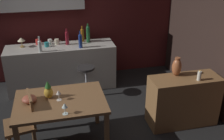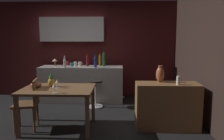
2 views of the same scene
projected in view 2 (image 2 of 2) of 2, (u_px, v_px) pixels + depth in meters
name	position (u px, v px, depth m)	size (l,w,h in m)	color
ground_plane	(68.00, 123.00, 4.01)	(9.00, 9.00, 0.00)	black
wall_kitchen_back	(82.00, 46.00, 5.87)	(5.20, 0.33, 2.60)	#4C1919
wall_side_right	(202.00, 54.00, 4.05)	(0.10, 4.40, 2.60)	#33231E
dining_table	(58.00, 93.00, 3.70)	(1.23, 0.87, 0.74)	brown
kitchen_counter	(82.00, 84.00, 5.46)	(2.10, 0.60, 0.90)	#B2ADA3
sideboard_cabinet	(167.00, 106.00, 3.76)	(1.10, 0.44, 0.82)	olive
chair_near_window	(30.00, 102.00, 3.70)	(0.47, 0.47, 0.89)	brown
bar_stool	(96.00, 93.00, 4.95)	(0.34, 0.34, 0.64)	#262323
wine_glass_left	(57.00, 82.00, 3.68)	(0.07, 0.07, 0.15)	silver
wine_glass_right	(54.00, 86.00, 3.33)	(0.07, 0.07, 0.16)	silver
pineapple_centerpiece	(51.00, 81.00, 3.77)	(0.12, 0.12, 0.26)	gold
fruit_bowl	(36.00, 85.00, 3.73)	(0.19, 0.19, 0.10)	#9E4C38
wine_bottle_ruby	(87.00, 60.00, 5.43)	(0.07, 0.07, 0.32)	maroon
wine_bottle_amber	(100.00, 60.00, 5.54)	(0.08, 0.08, 0.32)	#8C5114
wine_bottle_cobalt	(95.00, 61.00, 5.19)	(0.07, 0.07, 0.33)	navy
wine_bottle_green	(104.00, 59.00, 5.46)	(0.07, 0.07, 0.38)	#1E592D
wine_bottle_clear	(65.00, 62.00, 5.16)	(0.06, 0.06, 0.29)	silver
cup_cream	(80.00, 64.00, 5.51)	(0.12, 0.09, 0.11)	beige
cup_red	(67.00, 63.00, 5.60)	(0.12, 0.08, 0.10)	red
cup_teal	(72.00, 65.00, 5.43)	(0.12, 0.09, 0.09)	teal
cup_white	(75.00, 64.00, 5.55)	(0.12, 0.08, 0.10)	white
counter_lamp	(55.00, 60.00, 5.50)	(0.14, 0.14, 0.19)	#A58447
pillar_candle_tall	(178.00, 80.00, 3.57)	(0.06, 0.06, 0.17)	white
vase_copper	(160.00, 74.00, 3.80)	(0.15, 0.15, 0.30)	#B26038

